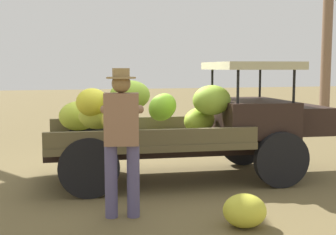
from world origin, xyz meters
TOP-DOWN VIEW (x-y plane):
  - ground_plane at (0.00, 0.00)m, footprint 60.00×60.00m
  - truck at (0.78, -0.31)m, footprint 4.54×2.01m
  - farmer at (-0.70, -1.85)m, footprint 0.52×0.49m
  - loose_banana_bunch at (0.55, -2.56)m, footprint 0.57×0.53m

SIDE VIEW (x-z plane):
  - ground_plane at x=0.00m, z-range 0.00..0.00m
  - loose_banana_bunch at x=0.55m, z-range 0.00..0.38m
  - truck at x=0.78m, z-range -0.02..1.83m
  - farmer at x=-0.70m, z-range 0.12..1.89m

